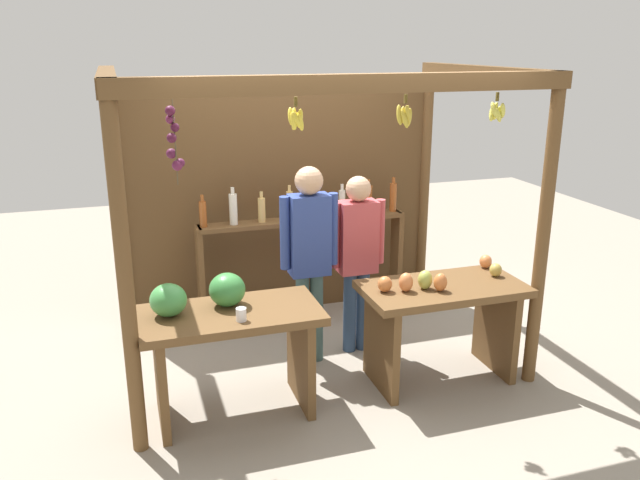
{
  "coord_description": "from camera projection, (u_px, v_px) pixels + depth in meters",
  "views": [
    {
      "loc": [
        -1.47,
        -4.82,
        2.58
      ],
      "look_at": [
        0.0,
        -0.2,
        1.08
      ],
      "focal_mm": 35.95,
      "sensor_mm": 36.0,
      "label": 1
    }
  ],
  "objects": [
    {
      "name": "fruit_counter_right",
      "position": [
        441.0,
        310.0,
        4.97
      ],
      "size": [
        1.26,
        0.64,
        0.94
      ],
      "color": "brown",
      "rests_on": "ground"
    },
    {
      "name": "vendor_man",
      "position": [
        309.0,
        248.0,
        5.13
      ],
      "size": [
        0.48,
        0.22,
        1.66
      ],
      "rotation": [
        0.0,
        0.0,
        0.02
      ],
      "color": "#3E5C59",
      "rests_on": "ground"
    },
    {
      "name": "ground_plane",
      "position": [
        313.0,
        351.0,
        5.58
      ],
      "size": [
        12.0,
        12.0,
        0.0
      ],
      "primitive_type": "plane",
      "color": "gray",
      "rests_on": "ground"
    },
    {
      "name": "vendor_woman",
      "position": [
        357.0,
        249.0,
        5.35
      ],
      "size": [
        0.48,
        0.21,
        1.54
      ],
      "rotation": [
        0.0,
        0.0,
        -0.12
      ],
      "color": "navy",
      "rests_on": "ground"
    },
    {
      "name": "bottle_shelf_unit",
      "position": [
        304.0,
        238.0,
        6.04
      ],
      "size": [
        2.0,
        0.22,
        1.34
      ],
      "color": "brown",
      "rests_on": "ground"
    },
    {
      "name": "fruit_counter_left",
      "position": [
        225.0,
        331.0,
        4.48
      ],
      "size": [
        1.26,
        0.64,
        1.03
      ],
      "color": "brown",
      "rests_on": "ground"
    },
    {
      "name": "market_stall",
      "position": [
        297.0,
        184.0,
        5.58
      ],
      "size": [
        3.12,
        2.07,
        2.39
      ],
      "color": "brown",
      "rests_on": "ground"
    }
  ]
}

